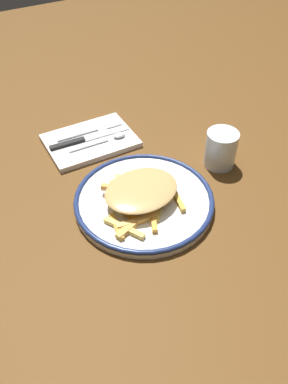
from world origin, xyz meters
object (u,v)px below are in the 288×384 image
Objects in this scene: fork at (90,131)px; spoon at (107,139)px; fries_heap at (139,193)px; knife at (83,140)px; plate at (144,200)px; napkin at (90,141)px; water_glass at (221,149)px.

spoon is (0.06, 0.02, 0.00)m from fork.
fries_heap reaches higher than knife.
spoon is at bearing 174.32° from plate.
napkin is 0.05m from spoon.
napkin is at bearing -23.84° from fork.
plate is 0.29m from fork.
spoon is at bearing 21.92° from fork.
spoon reaches higher than napkin.
fries_heap is 0.29m from fork.
water_glass reaches higher than spoon.
fries_heap reaches higher than spoon.
fork is (-0.03, 0.01, 0.01)m from napkin.
fries_heap is 0.24m from spoon.
fries_heap is at bearing -2.46° from fork.
fries_heap reaches higher than napkin.
knife is (-0.26, -0.02, -0.02)m from fries_heap.
knife is at bearing -175.92° from fries_heap.
fries_heap is 1.09× the size of fork.
napkin is 0.02m from knife.
fork is 0.84× the size of knife.
plate is 1.56× the size of fries_heap.
spoon reaches higher than plate.
napkin is 0.03m from fork.
fries_heap is at bearing -0.05° from napkin.
plate is 1.98× the size of spoon.
water_glass reaches higher than napkin.
fork is 0.06m from spoon.
fries_heap is 0.88× the size of napkin.
plate is 1.71× the size of fork.
fries_heap is 0.92× the size of knife.
spoon is (0.03, 0.05, 0.00)m from knife.
water_glass is (-0.03, 0.22, 0.03)m from plate.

